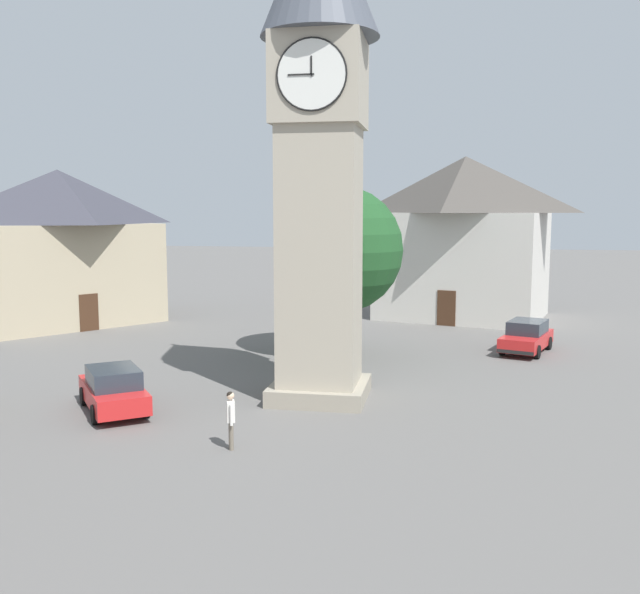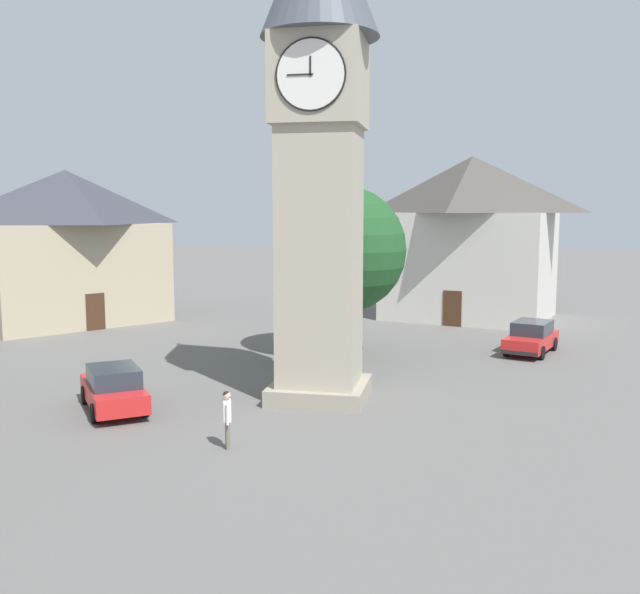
{
  "view_description": "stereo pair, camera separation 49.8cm",
  "coord_description": "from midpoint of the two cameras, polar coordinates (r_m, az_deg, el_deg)",
  "views": [
    {
      "loc": [
        -4.35,
        24.35,
        6.83
      ],
      "look_at": [
        0.0,
        0.0,
        3.72
      ],
      "focal_mm": 39.19,
      "sensor_mm": 36.0,
      "label": 1
    },
    {
      "loc": [
        -4.84,
        24.26,
        6.83
      ],
      "look_at": [
        0.0,
        0.0,
        3.72
      ],
      "focal_mm": 39.19,
      "sensor_mm": 36.0,
      "label": 2
    }
  ],
  "objects": [
    {
      "name": "ground_plane",
      "position": [
        25.66,
        0.56,
        -8.26
      ],
      "size": [
        200.0,
        200.0,
        0.0
      ],
      "primitive_type": "plane",
      "color": "#605E5B"
    },
    {
      "name": "clock_tower",
      "position": [
        24.99,
        0.59,
        15.36
      ],
      "size": [
        4.11,
        4.11,
        17.87
      ],
      "color": "gray",
      "rests_on": "ground"
    },
    {
      "name": "car_blue_kerb",
      "position": [
        34.89,
        17.26,
        -3.17
      ],
      "size": [
        2.98,
        4.46,
        1.53
      ],
      "color": "red",
      "rests_on": "ground"
    },
    {
      "name": "car_silver_kerb",
      "position": [
        24.93,
        -15.94,
        -7.19
      ],
      "size": [
        3.82,
        4.32,
        1.53
      ],
      "color": "red",
      "rests_on": "ground"
    },
    {
      "name": "pedestrian",
      "position": [
        20.36,
        -6.89,
        -9.49
      ],
      "size": [
        0.34,
        0.53,
        1.69
      ],
      "color": "#706656",
      "rests_on": "ground"
    },
    {
      "name": "tree",
      "position": [
        32.33,
        2.32,
        3.88
      ],
      "size": [
        5.87,
        5.87,
        7.92
      ],
      "color": "brown",
      "rests_on": "ground"
    },
    {
      "name": "building_shop_left",
      "position": [
        45.06,
        12.52,
        4.89
      ],
      "size": [
        11.82,
        10.45,
        10.11
      ],
      "color": "beige",
      "rests_on": "ground"
    },
    {
      "name": "building_terrace_right",
      "position": [
        44.45,
        -19.58,
        3.98
      ],
      "size": [
        12.34,
        12.96,
        9.15
      ],
      "color": "tan",
      "rests_on": "ground"
    }
  ]
}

